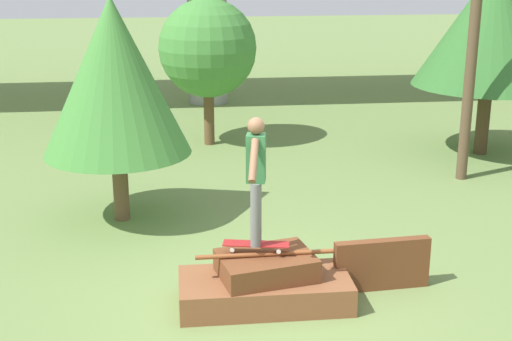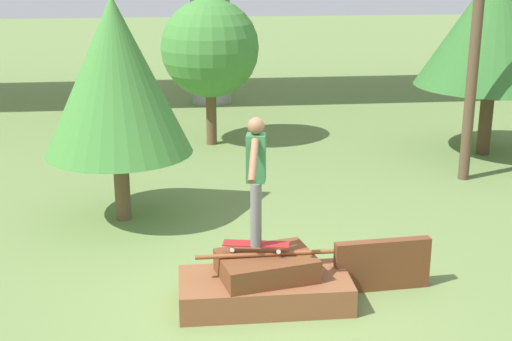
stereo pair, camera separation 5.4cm
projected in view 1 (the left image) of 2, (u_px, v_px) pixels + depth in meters
ground_plane at (265, 304)px, 8.78m from camera, size 80.00×80.00×0.00m
scrap_pile at (265, 284)px, 8.71m from camera, size 2.09×1.03×0.69m
scrap_plank_loose at (382, 265)px, 9.08m from camera, size 1.26×0.23×0.67m
skateboard at (256, 244)px, 8.61m from camera, size 0.82×0.35×0.09m
skater at (256, 173)px, 8.35m from camera, size 0.31×1.10×1.56m
tree_behind_left at (208, 49)px, 15.40m from camera, size 2.13×2.13×3.21m
tree_behind_right at (492, 25)px, 14.49m from camera, size 3.11×3.11×3.98m
tree_mid_back at (114, 77)px, 10.87m from camera, size 2.30×2.30×3.55m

